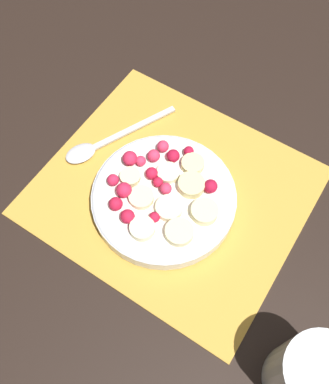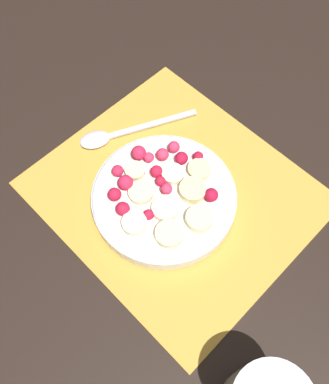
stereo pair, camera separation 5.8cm
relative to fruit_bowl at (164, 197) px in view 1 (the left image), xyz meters
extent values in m
plane|color=black|center=(0.00, 0.02, -0.02)|extent=(3.00, 3.00, 0.00)
cube|color=gold|center=(0.00, 0.02, -0.02)|extent=(0.36, 0.32, 0.01)
cylinder|color=silver|center=(0.00, 0.00, -0.01)|extent=(0.20, 0.20, 0.02)
torus|color=silver|center=(0.00, 0.00, 0.00)|extent=(0.20, 0.20, 0.01)
cylinder|color=white|center=(0.00, 0.00, 0.01)|extent=(0.18, 0.18, 0.00)
cylinder|color=#F4EAB7|center=(0.02, -0.02, 0.01)|extent=(0.05, 0.05, 0.01)
cylinder|color=#F4EAB7|center=(0.00, -0.06, 0.01)|extent=(0.04, 0.04, 0.01)
cylinder|color=beige|center=(-0.02, -0.02, 0.01)|extent=(0.04, 0.04, 0.01)
cylinder|color=beige|center=(-0.05, -0.01, 0.01)|extent=(0.03, 0.03, 0.01)
cylinder|color=beige|center=(0.06, 0.00, 0.01)|extent=(0.05, 0.05, 0.01)
cylinder|color=beige|center=(0.03, 0.03, 0.01)|extent=(0.05, 0.05, 0.01)
cylinder|color=#F4EAB7|center=(-0.01, 0.03, 0.01)|extent=(0.05, 0.05, 0.01)
cylinder|color=beige|center=(0.01, 0.06, 0.01)|extent=(0.05, 0.05, 0.01)
cylinder|color=beige|center=(0.05, -0.04, 0.01)|extent=(0.05, 0.05, 0.01)
sphere|color=#DB3356|center=(0.00, 0.00, 0.02)|extent=(0.02, 0.02, 0.02)
sphere|color=#B21433|center=(0.05, 0.04, 0.02)|extent=(0.02, 0.02, 0.02)
sphere|color=#DB3356|center=(-0.05, 0.03, 0.02)|extent=(0.01, 0.01, 0.01)
sphere|color=#DB3356|center=(-0.04, 0.04, 0.02)|extent=(0.02, 0.02, 0.02)
sphere|color=red|center=(-0.03, 0.01, 0.02)|extent=(0.02, 0.02, 0.02)
sphere|color=red|center=(-0.04, -0.05, 0.02)|extent=(0.02, 0.02, 0.02)
sphere|color=#D12347|center=(-0.07, 0.02, 0.02)|extent=(0.02, 0.02, 0.02)
sphere|color=#DB3356|center=(-0.04, 0.06, 0.02)|extent=(0.02, 0.02, 0.02)
sphere|color=#D12347|center=(-0.05, -0.03, 0.02)|extent=(0.02, 0.02, 0.02)
sphere|color=#B21433|center=(-0.02, 0.05, 0.02)|extent=(0.02, 0.02, 0.02)
sphere|color=red|center=(0.01, -0.04, 0.01)|extent=(0.01, 0.01, 0.01)
sphere|color=red|center=(-0.02, -0.06, 0.02)|extent=(0.02, 0.02, 0.02)
sphere|color=red|center=(-0.02, 0.01, 0.01)|extent=(0.01, 0.01, 0.01)
sphere|color=#D12347|center=(-0.07, -0.02, 0.02)|extent=(0.02, 0.02, 0.02)
sphere|color=#B21433|center=(-0.01, 0.07, 0.01)|extent=(0.01, 0.01, 0.01)
cube|color=silver|center=(-0.11, 0.08, -0.01)|extent=(0.07, 0.13, 0.00)
ellipsoid|color=silver|center=(-0.15, 0.00, -0.01)|extent=(0.05, 0.06, 0.01)
cylinder|color=white|center=(0.26, -0.11, 0.03)|extent=(0.08, 0.08, 0.10)
camera|label=1|loc=(0.15, -0.23, 0.52)|focal=40.00mm
camera|label=2|loc=(0.19, -0.19, 0.52)|focal=40.00mm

